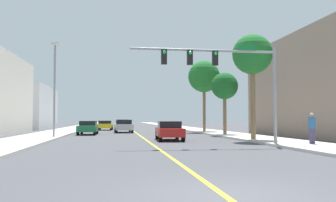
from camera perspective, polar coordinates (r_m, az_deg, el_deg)
The scene contains 16 objects.
ground at distance 49.36m, azimuth -5.77°, elevation -4.69°, with size 192.00×192.00×0.00m, color #47474C.
sidewalk_left at distance 49.71m, azimuth -15.81°, elevation -4.50°, with size 3.86×168.00×0.15m, color beige.
sidewalk_right at distance 50.50m, azimuth 4.11°, elevation -4.57°, with size 3.86×168.00×0.15m, color beige.
lane_marking_center at distance 49.36m, azimuth -5.77°, elevation -4.69°, with size 0.16×144.00×0.01m, color yellow.
building_left_far at distance 61.04m, azimuth -23.97°, elevation -0.96°, with size 11.77×15.65×6.69m, color silver.
traffic_signal_mast at distance 21.11m, azimuth 9.41°, elevation 5.08°, with size 8.73×0.36×5.83m.
street_lamp at distance 30.12m, azimuth -17.83°, elevation 2.61°, with size 0.56×0.28×7.66m.
palm_near at distance 26.77m, azimuth 13.43°, elevation 7.13°, with size 2.91×2.91×7.63m.
palm_mid at distance 34.10m, azimuth 9.10°, elevation 2.29°, with size 2.55×2.55×5.84m.
palm_far at distance 41.89m, azimuth 5.83°, elevation 3.89°, with size 3.73×3.73×8.27m.
car_white at distance 52.02m, azimuth -7.46°, elevation -3.75°, with size 2.04×4.57×1.46m.
car_yellow at distance 49.90m, azimuth -10.07°, elevation -3.84°, with size 2.12×4.08×1.31m.
car_green at distance 36.39m, azimuth -12.76°, elevation -4.16°, with size 1.90×4.23×1.37m.
car_red at distance 26.36m, azimuth 0.21°, elevation -4.75°, with size 1.98×4.44×1.41m.
car_silver at distance 41.12m, azimuth -7.18°, elevation -4.01°, with size 2.12×4.66×1.47m.
pedestrian at distance 22.40m, azimuth 22.17°, elevation -4.07°, with size 0.38×0.38×1.80m.
Camera 1 is at (-2.28, -7.28, 1.63)m, focal length 37.83 mm.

